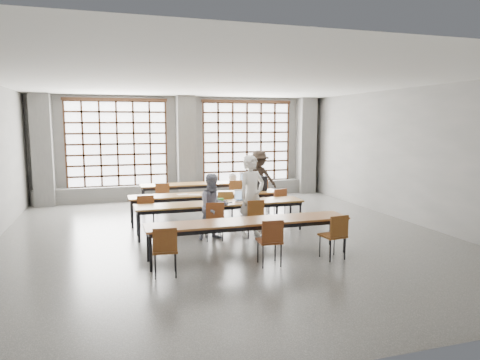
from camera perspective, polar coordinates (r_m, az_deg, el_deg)
name	(u,v)px	position (r m, az deg, el deg)	size (l,w,h in m)	color
floor	(226,236)	(9.97, -1.88, -7.48)	(11.00, 11.00, 0.00)	#484846
ceiling	(225,82)	(9.67, -1.97, 12.98)	(11.00, 11.00, 0.00)	silver
wall_back	(185,147)	(15.03, -7.40, 4.35)	(10.00, 10.00, 0.00)	#60605E
wall_front	(363,206)	(4.62, 16.12, -3.30)	(10.00, 10.00, 0.00)	#60605E
wall_right	(411,156)	(11.97, 21.89, 3.02)	(11.00, 11.00, 0.00)	#60605E
column_left	(43,150)	(14.68, -24.83, 3.62)	(0.60, 0.55, 3.50)	#565653
column_mid	(186,148)	(14.75, -7.21, 4.29)	(0.60, 0.55, 3.50)	#565653
column_right	(306,146)	(16.14, 8.78, 4.54)	(0.60, 0.55, 3.50)	#565653
window_left	(117,144)	(14.74, -16.04, 4.63)	(3.32, 0.12, 3.00)	white
window_right	(247,142)	(15.48, 0.91, 5.06)	(3.32, 0.12, 3.00)	white
sill_ledge	(186,191)	(14.99, -7.17, -1.43)	(9.80, 0.35, 0.50)	#565653
desk_row_a	(205,185)	(13.44, -4.63, -0.66)	(4.00, 0.70, 0.73)	brown
desk_row_b	(206,196)	(11.43, -4.61, -2.13)	(4.00, 0.70, 0.73)	brown
desk_row_c	(221,205)	(10.13, -2.56, -3.38)	(4.00, 0.70, 0.73)	brown
desk_row_d	(250,224)	(8.31, 1.30, -5.84)	(4.00, 0.70, 0.73)	brown
chair_back_left	(163,194)	(12.62, -10.28, -1.89)	(0.47, 0.48, 0.88)	maroon
chair_back_mid	(235,191)	(13.05, -0.64, -1.45)	(0.48, 0.48, 0.88)	brown
chair_back_right	(261,190)	(13.30, 2.75, -1.29)	(0.46, 0.47, 0.88)	maroon
chair_mid_left	(146,209)	(10.61, -12.41, -3.76)	(0.47, 0.47, 0.88)	brown
chair_mid_centre	(226,204)	(10.94, -1.94, -3.24)	(0.50, 0.51, 0.88)	brown
chair_mid_right	(278,201)	(11.39, 5.06, -2.83)	(0.50, 0.50, 0.88)	brown
chair_front_left	(215,217)	(9.49, -3.42, -4.94)	(0.47, 0.47, 0.88)	brown
chair_front_right	(254,214)	(9.74, 1.84, -4.60)	(0.45, 0.45, 0.88)	maroon
chair_near_left	(165,246)	(7.39, -9.96, -8.71)	(0.46, 0.47, 0.88)	brown
chair_near_mid	(271,238)	(7.83, 4.11, -7.66)	(0.45, 0.45, 0.88)	brown
chair_near_right	(335,232)	(8.38, 12.59, -6.81)	(0.47, 0.47, 0.88)	brown
student_male	(252,196)	(9.78, 1.58, -2.16)	(0.68, 0.45, 1.87)	white
student_female	(214,207)	(9.57, -3.55, -3.58)	(0.72, 0.56, 1.48)	#191F4D
student_back	(259,178)	(13.37, 2.54, 0.22)	(1.13, 0.65, 1.75)	black
laptop_front	(242,198)	(10.36, 0.29, -2.41)	(0.41, 0.36, 0.26)	#B2B2B7
laptop_back	(246,179)	(13.87, 0.77, 0.16)	(0.41, 0.37, 0.26)	silver
mouse	(259,200)	(10.37, 2.56, -2.65)	(0.10, 0.06, 0.04)	silver
green_box	(218,200)	(10.18, -2.94, -2.70)	(0.25, 0.09, 0.09)	green
phone	(229,203)	(10.07, -1.42, -3.02)	(0.13, 0.06, 0.01)	black
paper_sheet_a	(183,194)	(11.35, -7.63, -1.90)	(0.30, 0.21, 0.00)	white
paper_sheet_b	(195,194)	(11.31, -6.05, -1.91)	(0.30, 0.21, 0.00)	silver
paper_sheet_c	(209,193)	(11.44, -4.13, -1.78)	(0.30, 0.21, 0.00)	silver
backpack	(261,183)	(11.87, 2.88, -0.45)	(0.32, 0.20, 0.40)	black
plastic_bag	(233,177)	(13.68, -1.00, 0.39)	(0.26, 0.21, 0.29)	silver
red_pouch	(165,247)	(7.48, -9.97, -8.81)	(0.20, 0.08, 0.06)	maroon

